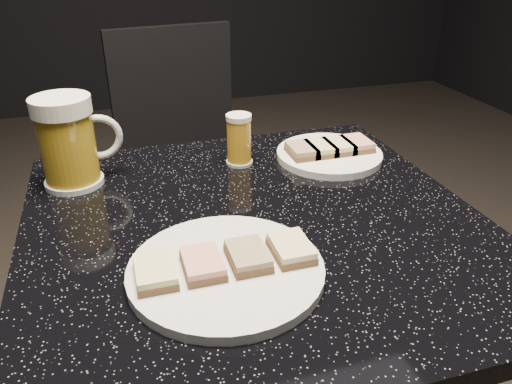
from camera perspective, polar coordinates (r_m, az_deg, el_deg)
plate_large at (r=0.66m, az=-3.45°, el=-8.91°), size 0.26×0.26×0.01m
plate_small at (r=0.99m, az=8.35°, el=4.22°), size 0.21×0.21×0.01m
table at (r=0.92m, az=0.00°, el=-16.30°), size 0.70×0.70×0.75m
beer_mug at (r=0.91m, az=-20.56°, el=5.43°), size 0.14×0.10×0.16m
beer_tumbler at (r=0.94m, az=-1.95°, el=5.98°), size 0.05×0.05×0.10m
chair at (r=1.70m, az=-7.97°, el=5.00°), size 0.47×0.47×0.88m
canapes_on_plate_large at (r=0.65m, az=-3.49°, el=-7.75°), size 0.23×0.07×0.02m
canapes_on_plate_small at (r=0.99m, az=8.41°, el=5.09°), size 0.17×0.07×0.02m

